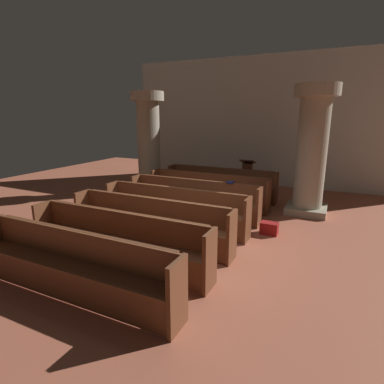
% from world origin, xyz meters
% --- Properties ---
extents(ground_plane, '(19.20, 19.20, 0.00)m').
position_xyz_m(ground_plane, '(0.00, 0.00, 0.00)').
color(ground_plane, '#AD5B42').
extents(back_wall, '(10.00, 0.16, 4.50)m').
position_xyz_m(back_wall, '(0.00, 6.08, 2.25)').
color(back_wall, silver).
rests_on(back_wall, ground).
extents(pew_row_0, '(3.44, 0.46, 0.91)m').
position_xyz_m(pew_row_0, '(-0.64, 3.58, 0.49)').
color(pew_row_0, brown).
rests_on(pew_row_0, ground).
extents(pew_row_1, '(3.44, 0.46, 0.91)m').
position_xyz_m(pew_row_1, '(-0.64, 2.60, 0.49)').
color(pew_row_1, brown).
rests_on(pew_row_1, ground).
extents(pew_row_2, '(3.44, 0.47, 0.91)m').
position_xyz_m(pew_row_2, '(-0.64, 1.61, 0.49)').
color(pew_row_2, brown).
rests_on(pew_row_2, ground).
extents(pew_row_3, '(3.44, 0.46, 0.91)m').
position_xyz_m(pew_row_3, '(-0.64, 0.62, 0.49)').
color(pew_row_3, brown).
rests_on(pew_row_3, ground).
extents(pew_row_4, '(3.44, 0.46, 0.91)m').
position_xyz_m(pew_row_4, '(-0.64, -0.36, 0.49)').
color(pew_row_4, brown).
rests_on(pew_row_4, ground).
extents(pew_row_5, '(3.44, 0.47, 0.91)m').
position_xyz_m(pew_row_5, '(-0.64, -1.35, 0.49)').
color(pew_row_5, brown).
rests_on(pew_row_5, ground).
extents(pew_row_6, '(3.44, 0.46, 0.91)m').
position_xyz_m(pew_row_6, '(-0.64, -2.33, 0.49)').
color(pew_row_6, brown).
rests_on(pew_row_6, ground).
extents(pillar_aisle_side, '(1.07, 1.07, 3.23)m').
position_xyz_m(pillar_aisle_side, '(1.94, 3.13, 1.68)').
color(pillar_aisle_side, '#9F967E').
rests_on(pillar_aisle_side, ground).
extents(pillar_far_side, '(1.07, 1.07, 3.23)m').
position_xyz_m(pillar_far_side, '(-3.17, 3.52, 1.68)').
color(pillar_far_side, '#9F967E').
rests_on(pillar_far_side, ground).
extents(lectern, '(0.48, 0.45, 1.08)m').
position_xyz_m(lectern, '(-0.12, 4.75, 0.45)').
color(lectern, '#492215').
rests_on(lectern, ground).
extents(hymn_book, '(0.16, 0.19, 0.03)m').
position_xyz_m(hymn_book, '(0.28, 1.80, 0.93)').
color(hymn_book, navy).
rests_on(hymn_book, pew_row_2).
extents(kneeler_box_red, '(0.37, 0.24, 0.26)m').
position_xyz_m(kneeler_box_red, '(1.38, 1.20, 0.13)').
color(kneeler_box_red, maroon).
rests_on(kneeler_box_red, ground).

